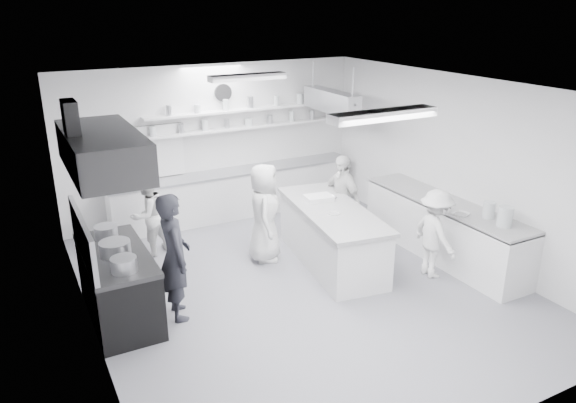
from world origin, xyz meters
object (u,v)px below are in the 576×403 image
right_counter (443,230)px  cook_stove (175,257)px  stove (119,287)px  cook_back (148,215)px  back_counter (236,193)px  prep_island (331,237)px

right_counter → cook_stove: size_ratio=1.85×
stove → cook_back: bearing=63.8°
right_counter → cook_stove: cook_stove is taller
back_counter → cook_back: (-2.02, -1.01, 0.26)m
right_counter → prep_island: 1.93m
cook_stove → cook_back: bearing=-0.1°
stove → cook_stove: cook_stove is taller
right_counter → prep_island: size_ratio=1.34×
right_counter → cook_stove: 4.57m
back_counter → cook_back: size_ratio=3.48×
prep_island → right_counter: bearing=-11.8°
cook_stove → prep_island: bearing=-76.9°
back_counter → stove: bearing=-136.0°
right_counter → prep_island: (-1.81, 0.66, -0.02)m
back_counter → cook_back: cook_back is taller
stove → prep_island: bearing=1.0°
back_counter → cook_back: bearing=-153.4°
stove → back_counter: (2.90, 2.80, 0.01)m
back_counter → prep_island: bearing=-78.8°
stove → cook_stove: 0.90m
prep_island → cook_back: cook_back is taller
stove → prep_island: size_ratio=0.73×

